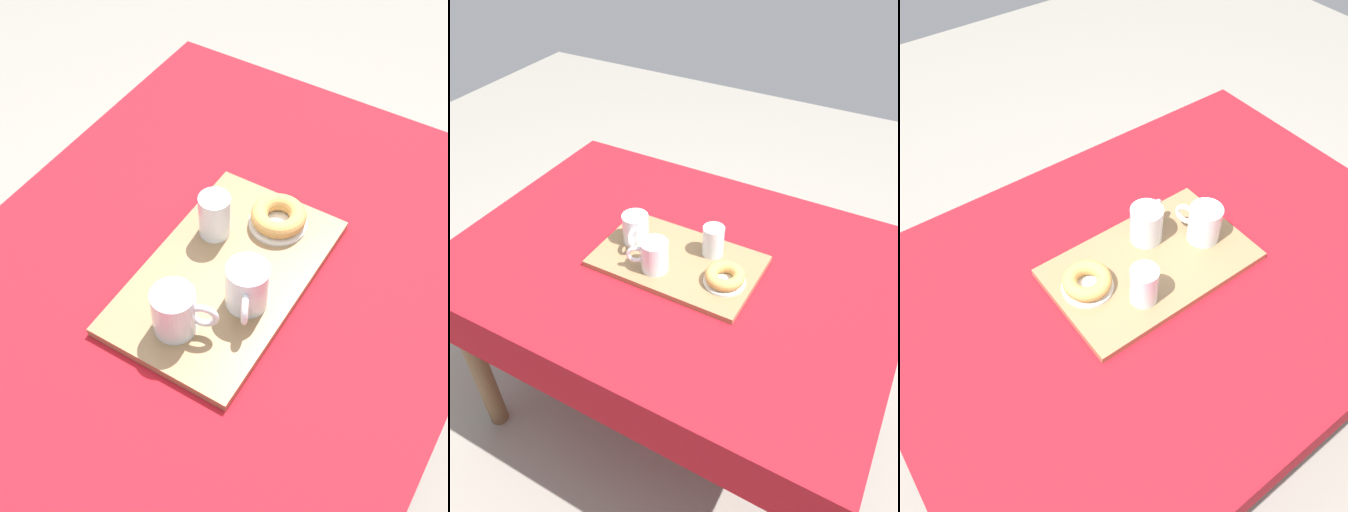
# 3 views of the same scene
# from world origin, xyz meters

# --- Properties ---
(ground_plane) EXTENTS (6.00, 6.00, 0.00)m
(ground_plane) POSITION_xyz_m (0.00, 0.00, 0.00)
(ground_plane) COLOR gray
(dining_table) EXTENTS (1.29, 0.95, 0.75)m
(dining_table) POSITION_xyz_m (0.00, 0.00, 0.65)
(dining_table) COLOR #A8141E
(dining_table) RESTS_ON ground
(serving_tray) EXTENTS (0.47, 0.28, 0.02)m
(serving_tray) POSITION_xyz_m (0.02, -0.02, 0.76)
(serving_tray) COLOR olive
(serving_tray) RESTS_ON dining_table
(tea_mug_left) EXTENTS (0.11, 0.08, 0.09)m
(tea_mug_left) POSITION_xyz_m (-0.02, -0.09, 0.81)
(tea_mug_left) COLOR white
(tea_mug_left) RESTS_ON serving_tray
(tea_mug_right) EXTENTS (0.08, 0.12, 0.09)m
(tea_mug_right) POSITION_xyz_m (-0.13, -0.01, 0.81)
(tea_mug_right) COLOR white
(tea_mug_right) RESTS_ON serving_tray
(water_glass_near) EXTENTS (0.06, 0.06, 0.09)m
(water_glass_near) POSITION_xyz_m (0.10, 0.05, 0.81)
(water_glass_near) COLOR white
(water_glass_near) RESTS_ON serving_tray
(donut_plate_left) EXTENTS (0.12, 0.12, 0.01)m
(donut_plate_left) POSITION_xyz_m (0.18, -0.05, 0.77)
(donut_plate_left) COLOR white
(donut_plate_left) RESTS_ON serving_tray
(sugar_donut_left) EXTENTS (0.11, 0.11, 0.03)m
(sugar_donut_left) POSITION_xyz_m (0.18, -0.05, 0.79)
(sugar_donut_left) COLOR tan
(sugar_donut_left) RESTS_ON donut_plate_left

